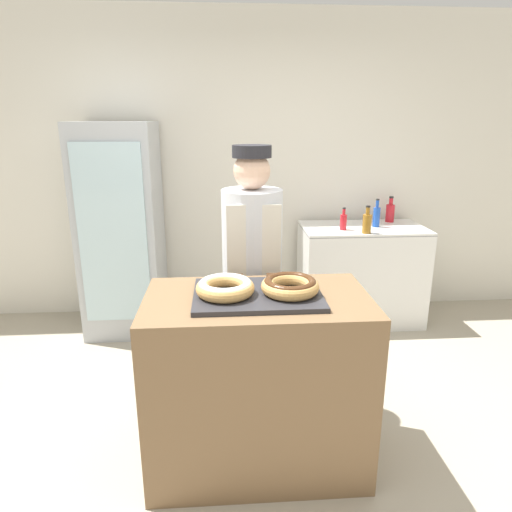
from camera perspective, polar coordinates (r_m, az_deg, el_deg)
ground_plane at (r=2.74m, az=0.16°, el=-23.78°), size 14.00×14.00×0.00m
wall_back at (r=4.24m, az=-2.02°, el=10.84°), size 8.00×0.06×2.70m
display_counter at (r=2.46m, az=0.17°, el=-15.39°), size 1.12×0.64×0.95m
serving_tray at (r=2.24m, az=0.19°, el=-4.85°), size 0.62×0.45×0.02m
donut_light_glaze at (r=2.20m, az=-3.87°, el=-3.86°), size 0.28×0.28×0.07m
donut_chocolate_glaze at (r=2.22m, az=4.28°, el=-3.66°), size 0.28×0.28×0.07m
brownie_back_left at (r=2.38m, az=-2.51°, el=-2.87°), size 0.07×0.07×0.03m
brownie_back_right at (r=2.39m, az=2.28°, el=-2.75°), size 0.07×0.07×0.03m
baker_person at (r=2.80m, az=-0.47°, el=-2.36°), size 0.36×0.36×1.64m
beverage_fridge at (r=4.02m, az=-16.42°, el=3.11°), size 0.63×0.66×1.77m
chest_freezer at (r=4.24m, az=12.90°, el=-2.16°), size 1.07×0.60×0.88m
bottle_amber at (r=3.87m, az=13.70°, el=4.07°), size 0.07×0.07×0.23m
bottle_blue at (r=4.13m, az=14.83°, el=4.85°), size 0.06×0.06×0.25m
bottle_red at (r=4.37m, az=16.42°, el=5.29°), size 0.08×0.08×0.23m
bottle_red_b at (r=3.96m, az=10.87°, el=4.29°), size 0.06×0.06×0.19m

